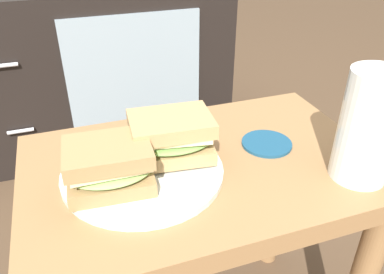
{
  "coord_description": "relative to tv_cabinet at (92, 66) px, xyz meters",
  "views": [
    {
      "loc": [
        -0.18,
        -0.47,
        0.81
      ],
      "look_at": [
        -0.02,
        0.0,
        0.51
      ],
      "focal_mm": 36.36,
      "sensor_mm": 36.0,
      "label": 1
    }
  ],
  "objects": [
    {
      "name": "sandwich_front",
      "position": [
        -0.06,
        -0.97,
        0.21
      ],
      "size": [
        0.13,
        0.1,
        0.07
      ],
      "color": "#9E7A4C",
      "rests_on": "plate"
    },
    {
      "name": "beer_glass",
      "position": [
        0.29,
        -1.06,
        0.25
      ],
      "size": [
        0.08,
        0.08,
        0.17
      ],
      "color": "silver",
      "rests_on": "side_table"
    },
    {
      "name": "coaster",
      "position": [
        0.2,
        -0.94,
        0.17
      ],
      "size": [
        0.08,
        0.08,
        0.01
      ],
      "primitive_type": "cylinder",
      "color": "navy",
      "rests_on": "side_table"
    },
    {
      "name": "side_table",
      "position": [
        0.08,
        -0.95,
        0.08
      ],
      "size": [
        0.56,
        0.36,
        0.46
      ],
      "color": "olive",
      "rests_on": "ground"
    },
    {
      "name": "plate",
      "position": [
        -0.01,
        -0.95,
        0.17
      ],
      "size": [
        0.24,
        0.24,
        0.01
      ],
      "primitive_type": "cylinder",
      "color": "silver",
      "rests_on": "side_table"
    },
    {
      "name": "sandwich_back",
      "position": [
        0.04,
        -0.93,
        0.22
      ],
      "size": [
        0.14,
        0.11,
        0.07
      ],
      "color": "tan",
      "rests_on": "plate"
    },
    {
      "name": "tv_cabinet",
      "position": [
        0.0,
        0.0,
        0.0
      ],
      "size": [
        0.96,
        0.46,
        0.58
      ],
      "color": "black",
      "rests_on": "ground"
    }
  ]
}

